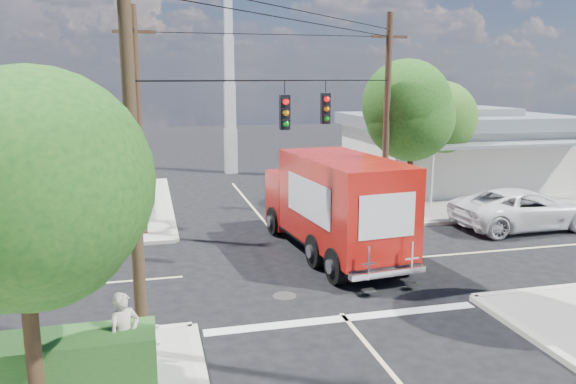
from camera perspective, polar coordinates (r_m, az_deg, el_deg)
name	(u,v)px	position (r m, az deg, el deg)	size (l,w,h in m)	color
ground	(302,267)	(19.17, 1.46, -7.61)	(120.00, 120.00, 0.00)	black
sidewalk_ne	(436,190)	(32.99, 14.77, 0.22)	(14.12, 14.12, 0.14)	#A19B91
sidewalk_nw	(22,211)	(29.63, -25.40, -1.76)	(14.12, 14.12, 0.14)	#A19B91
road_markings	(315,282)	(17.83, 2.73, -9.08)	(32.00, 32.00, 0.01)	beige
building_ne	(454,147)	(34.38, 16.47, 4.36)	(11.80, 10.20, 4.50)	white
building_nw	(0,163)	(31.03, -27.21, 2.67)	(10.80, 10.20, 4.30)	beige
radio_tower	(230,89)	(37.85, -5.96, 10.41)	(0.80, 0.80, 17.00)	silver
tree_sw_front	(18,196)	(10.33, -25.70, -0.36)	(3.88, 3.78, 6.03)	#422D1C
tree_ne_front	(413,111)	(27.10, 12.58, 7.99)	(4.21, 4.14, 6.66)	#422D1C
tree_ne_back	(439,120)	(30.28, 15.12, 7.10)	(3.77, 3.66, 5.82)	#422D1C
palm_nw_front	(82,109)	(25.13, -20.23, 7.96)	(3.01, 3.08, 5.59)	#422D1C
palm_nw_back	(37,116)	(26.92, -24.10, 7.06)	(3.01, 3.08, 5.19)	#422D1C
utility_poles	(246,126)	(19.41, -4.29, 6.73)	(12.00, 10.68, 9.00)	#473321
picket_fence	(13,351)	(13.43, -26.14, -14.28)	(5.94, 0.06, 1.00)	silver
vending_boxes	(401,200)	(26.82, 11.38, -0.79)	(1.90, 0.50, 1.10)	#B01722
delivery_truck	(334,204)	(20.17, 4.67, -1.25)	(3.43, 8.59, 3.62)	black
parked_car	(523,209)	(25.79, 22.79, -1.59)	(2.81, 6.10, 1.69)	silver
pedestrian	(125,336)	(12.33, -16.26, -13.87)	(0.68, 0.45, 1.85)	beige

